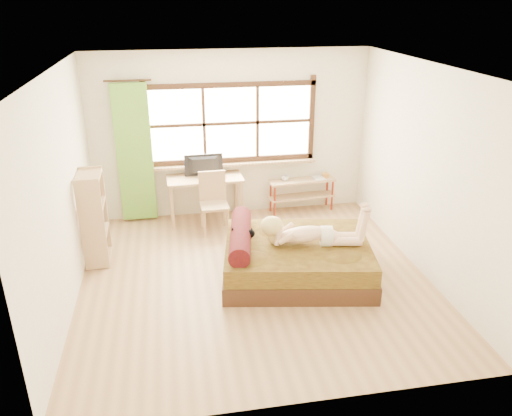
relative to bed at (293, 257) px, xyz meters
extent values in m
plane|color=#9E754C|center=(-0.52, 0.01, -0.26)|extent=(4.50, 4.50, 0.00)
plane|color=white|center=(-0.52, 0.01, 2.44)|extent=(4.50, 4.50, 0.00)
plane|color=silver|center=(-0.52, 2.26, 1.09)|extent=(4.50, 0.00, 4.50)
plane|color=silver|center=(-0.52, -2.24, 1.09)|extent=(4.50, 0.00, 4.50)
plane|color=silver|center=(-2.77, 0.01, 1.09)|extent=(0.00, 4.50, 4.50)
plane|color=silver|center=(1.73, 0.01, 1.09)|extent=(0.00, 4.50, 4.50)
cube|color=#FFEDBF|center=(-0.52, 2.25, 1.29)|extent=(2.60, 0.01, 1.30)
cube|color=#A17F57|center=(-0.52, 2.18, 0.62)|extent=(2.80, 0.16, 0.04)
cube|color=#609729|center=(-2.07, 2.14, 0.89)|extent=(0.55, 0.10, 2.20)
cube|color=black|center=(0.05, -0.01, -0.14)|extent=(2.13, 1.82, 0.24)
cube|color=#341D0B|center=(0.05, -0.01, 0.10)|extent=(2.09, 1.79, 0.24)
cylinder|color=#32080F|center=(-0.69, 0.12, 0.33)|extent=(0.48, 1.32, 0.27)
cube|color=#A17F57|center=(-1.00, 1.96, 0.47)|extent=(1.22, 0.59, 0.04)
cube|color=#A17F57|center=(-1.54, 1.72, 0.10)|extent=(0.05, 0.05, 0.72)
cube|color=#A17F57|center=(-0.44, 1.75, 0.10)|extent=(0.05, 0.05, 0.72)
cube|color=#A17F57|center=(-1.56, 2.16, 0.10)|extent=(0.05, 0.05, 0.72)
cube|color=#A17F57|center=(-0.45, 2.19, 0.10)|extent=(0.05, 0.05, 0.72)
imported|color=black|center=(-1.00, 2.01, 0.67)|extent=(0.62, 0.10, 0.36)
cube|color=#A17F57|center=(-0.90, 1.51, 0.18)|extent=(0.44, 0.44, 0.04)
cube|color=#A17F57|center=(-0.90, 1.70, 0.44)|extent=(0.42, 0.05, 0.48)
cube|color=#A17F57|center=(-1.07, 1.32, -0.05)|extent=(0.04, 0.04, 0.42)
cube|color=#A17F57|center=(-0.71, 1.33, -0.05)|extent=(0.04, 0.04, 0.42)
cube|color=#A17F57|center=(-1.08, 1.68, -0.05)|extent=(0.04, 0.04, 0.42)
cube|color=#A17F57|center=(-0.72, 1.69, -0.05)|extent=(0.04, 0.04, 0.42)
cube|color=#A17F57|center=(0.66, 2.08, 0.29)|extent=(1.16, 0.39, 0.04)
cube|color=#A17F57|center=(0.66, 2.08, 0.01)|extent=(1.16, 0.39, 0.03)
cylinder|color=maroon|center=(0.15, 1.91, 0.03)|extent=(0.03, 0.03, 0.57)
cylinder|color=maroon|center=(1.19, 2.01, 0.03)|extent=(0.03, 0.03, 0.57)
cylinder|color=maroon|center=(0.13, 2.14, 0.03)|extent=(0.03, 0.03, 0.57)
cylinder|color=maroon|center=(1.17, 2.24, 0.03)|extent=(0.03, 0.03, 0.57)
cube|color=#BB7E2E|center=(1.08, 2.12, 0.35)|extent=(0.10, 0.10, 0.08)
imported|color=gray|center=(0.36, 2.08, 0.36)|extent=(0.13, 0.13, 0.09)
imported|color=gray|center=(0.86, 2.08, 0.32)|extent=(0.20, 0.26, 0.02)
cube|color=#A17F57|center=(-2.60, 0.86, -0.21)|extent=(0.33, 0.54, 0.03)
cube|color=#A17F57|center=(-2.60, 0.86, 0.20)|extent=(0.33, 0.54, 0.03)
cube|color=#A17F57|center=(-2.60, 0.86, 0.60)|extent=(0.33, 0.54, 0.03)
cube|color=#A17F57|center=(-2.60, 0.86, 1.00)|extent=(0.33, 0.54, 0.03)
cube|color=#A17F57|center=(-2.59, 0.60, 0.40)|extent=(0.32, 0.04, 1.29)
cube|color=#A17F57|center=(-2.61, 1.13, 0.40)|extent=(0.32, 0.04, 1.29)
camera|label=1|loc=(-1.49, -5.62, 3.20)|focal=35.00mm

